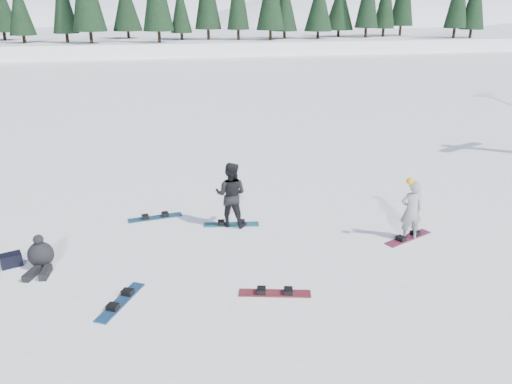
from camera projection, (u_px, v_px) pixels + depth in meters
ground at (356, 251)px, 12.22m from camera, size 420.00×420.00×0.00m
alpine_backdrop at (126, 60)px, 187.76m from camera, size 412.50×227.00×53.20m
snowboarder_woman at (411, 210)px, 12.57m from camera, size 0.60×0.42×1.71m
snowboarder_man at (231, 195)px, 13.33m from camera, size 1.07×0.97×1.79m
seated_rider at (40, 256)px, 11.32m from camera, size 0.68×1.02×0.81m
gear_bag at (11, 260)px, 11.46m from camera, size 0.53×0.43×0.30m
snowboard_woman at (408, 238)px, 12.85m from camera, size 1.49×0.84×0.03m
snowboard_man at (231, 224)px, 13.64m from camera, size 1.53×0.53×0.03m
snowboard_loose_a at (121, 302)px, 10.09m from camera, size 0.98×1.44×0.03m
snowboard_loose_c at (155, 218)px, 14.08m from camera, size 1.52×0.47×0.03m
snowboard_loose_b at (275, 293)px, 10.39m from camera, size 1.52×0.64×0.03m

